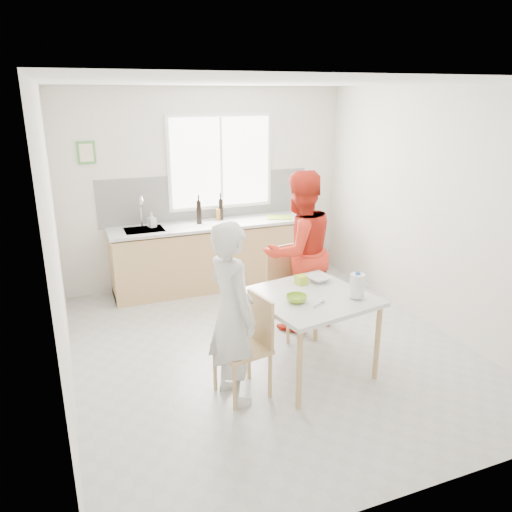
{
  "coord_description": "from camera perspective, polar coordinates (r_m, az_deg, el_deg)",
  "views": [
    {
      "loc": [
        -1.9,
        -4.4,
        2.61
      ],
      "look_at": [
        -0.08,
        0.2,
        0.99
      ],
      "focal_mm": 35.0,
      "sensor_mm": 36.0,
      "label": 1
    }
  ],
  "objects": [
    {
      "name": "milk_jug",
      "position": [
        4.68,
        11.53,
        -3.29
      ],
      "size": [
        0.19,
        0.14,
        0.24
      ],
      "rotation": [
        0.0,
        0.0,
        0.18
      ],
      "color": "white",
      "rests_on": "dining_table"
    },
    {
      "name": "ground",
      "position": [
        5.46,
        1.58,
        -10.41
      ],
      "size": [
        4.5,
        4.5,
        0.0
      ],
      "primitive_type": "plane",
      "color": "#B7B7B2",
      "rests_on": "ground"
    },
    {
      "name": "backsplash",
      "position": [
        7.05,
        -5.56,
        6.74
      ],
      "size": [
        3.0,
        0.02,
        0.65
      ],
      "primitive_type": "cube",
      "color": "white",
      "rests_on": "room_shell"
    },
    {
      "name": "cutting_board",
      "position": [
        7.11,
        2.68,
        4.44
      ],
      "size": [
        0.42,
        0.36,
        0.01
      ],
      "primitive_type": "cube",
      "rotation": [
        0.0,
        0.0,
        -0.37
      ],
      "color": "#92BB2B",
      "rests_on": "kitchen_counter"
    },
    {
      "name": "soap_bottle",
      "position": [
        6.72,
        -11.82,
        4.06
      ],
      "size": [
        0.11,
        0.11,
        0.19
      ],
      "primitive_type": "imported",
      "rotation": [
        0.0,
        0.0,
        0.37
      ],
      "color": "#999999",
      "rests_on": "kitchen_counter"
    },
    {
      "name": "wine_bottle_b",
      "position": [
        6.98,
        -4.05,
        5.37
      ],
      "size": [
        0.07,
        0.07,
        0.3
      ],
      "primitive_type": "cylinder",
      "color": "black",
      "rests_on": "kitchen_counter"
    },
    {
      "name": "picture_frame",
      "position": [
        6.68,
        -18.83,
        11.12
      ],
      "size": [
        0.22,
        0.03,
        0.28
      ],
      "color": "#489142",
      "rests_on": "room_shell"
    },
    {
      "name": "chair_left",
      "position": [
        4.5,
        -0.85,
        -9.73
      ],
      "size": [
        0.49,
        0.49,
        0.92
      ],
      "rotation": [
        0.0,
        0.0,
        -1.39
      ],
      "color": "tan",
      "rests_on": "ground"
    },
    {
      "name": "chair_far",
      "position": [
        5.63,
        3.79,
        -3.42
      ],
      "size": [
        0.53,
        0.53,
        0.99
      ],
      "rotation": [
        0.0,
        0.0,
        0.18
      ],
      "color": "tan",
      "rests_on": "ground"
    },
    {
      "name": "room_shell",
      "position": [
        4.89,
        1.75,
        6.77
      ],
      "size": [
        4.5,
        4.5,
        4.5
      ],
      "color": "silver",
      "rests_on": "ground"
    },
    {
      "name": "person_white",
      "position": [
        4.29,
        -2.77,
        -6.6
      ],
      "size": [
        0.49,
        0.66,
        1.63
      ],
      "primitive_type": "imported",
      "rotation": [
        0.0,
        0.0,
        1.75
      ],
      "color": "silver",
      "rests_on": "ground"
    },
    {
      "name": "jar_amber",
      "position": [
        6.95,
        -4.35,
        4.72
      ],
      "size": [
        0.06,
        0.06,
        0.16
      ],
      "primitive_type": "cylinder",
      "color": "olive",
      "rests_on": "kitchen_counter"
    },
    {
      "name": "bowl_green",
      "position": [
        4.57,
        4.64,
        -4.87
      ],
      "size": [
        0.23,
        0.23,
        0.06
      ],
      "primitive_type": "imported",
      "rotation": [
        0.0,
        0.0,
        0.18
      ],
      "color": "#89BA2A",
      "rests_on": "dining_table"
    },
    {
      "name": "person_red",
      "position": [
        5.61,
        4.92,
        0.48
      ],
      "size": [
        1.0,
        0.84,
        1.82
      ],
      "primitive_type": "imported",
      "rotation": [
        0.0,
        0.0,
        3.32
      ],
      "color": "red",
      "rests_on": "ground"
    },
    {
      "name": "window",
      "position": [
        7.01,
        -4.05,
        10.66
      ],
      "size": [
        1.5,
        0.06,
        1.3
      ],
      "color": "white",
      "rests_on": "room_shell"
    },
    {
      "name": "dining_table",
      "position": [
        4.76,
        6.2,
        -5.41
      ],
      "size": [
        1.21,
        1.21,
        0.8
      ],
      "rotation": [
        0.0,
        0.0,
        0.18
      ],
      "color": "silver",
      "rests_on": "ground"
    },
    {
      "name": "spoon",
      "position": [
        4.52,
        7.15,
        -5.49
      ],
      "size": [
        0.14,
        0.09,
        0.01
      ],
      "primitive_type": "cylinder",
      "rotation": [
        0.0,
        1.57,
        0.53
      ],
      "color": "#A5A5AA",
      "rests_on": "dining_table"
    },
    {
      "name": "kitchen_counter",
      "position": [
        6.98,
        -4.72,
        -0.2
      ],
      "size": [
        2.84,
        0.64,
        1.37
      ],
      "color": "tan",
      "rests_on": "ground"
    },
    {
      "name": "green_box",
      "position": [
        4.97,
        5.17,
        -2.73
      ],
      "size": [
        0.12,
        0.12,
        0.09
      ],
      "primitive_type": "cube",
      "rotation": [
        0.0,
        0.0,
        0.18
      ],
      "color": "#A6D130",
      "rests_on": "dining_table"
    },
    {
      "name": "wine_bottle_a",
      "position": [
        6.79,
        -6.54,
        5.03
      ],
      "size": [
        0.07,
        0.07,
        0.32
      ],
      "primitive_type": "cylinder",
      "color": "black",
      "rests_on": "kitchen_counter"
    },
    {
      "name": "bowl_white",
      "position": [
        5.07,
        7.18,
        -2.58
      ],
      "size": [
        0.26,
        0.26,
        0.06
      ],
      "primitive_type": "imported",
      "rotation": [
        0.0,
        0.0,
        0.18
      ],
      "color": "white",
      "rests_on": "dining_table"
    }
  ]
}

